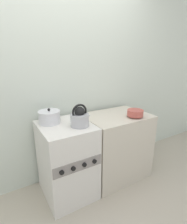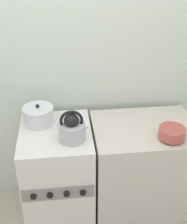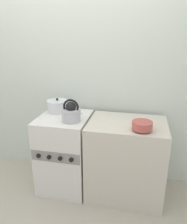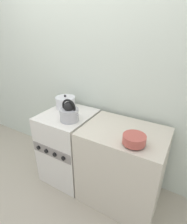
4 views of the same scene
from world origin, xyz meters
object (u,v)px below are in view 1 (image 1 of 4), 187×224
(enamel_bowl, at_px, (135,113))
(kettle, at_px, (80,118))
(stove, at_px, (67,160))
(cooking_pot, at_px, (49,117))

(enamel_bowl, bearing_deg, kettle, 174.83)
(stove, distance_m, cooking_pot, 0.52)
(kettle, height_order, enamel_bowl, kettle)
(enamel_bowl, bearing_deg, cooking_pot, 162.19)
(stove, relative_size, cooking_pot, 3.69)
(stove, xyz_separation_m, kettle, (0.12, -0.10, 0.50))
(cooking_pot, height_order, enamel_bowl, cooking_pot)
(stove, relative_size, enamel_bowl, 4.49)
(kettle, xyz_separation_m, cooking_pot, (-0.24, 0.24, -0.02))
(cooking_pot, xyz_separation_m, enamel_bowl, (0.93, -0.30, -0.03))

